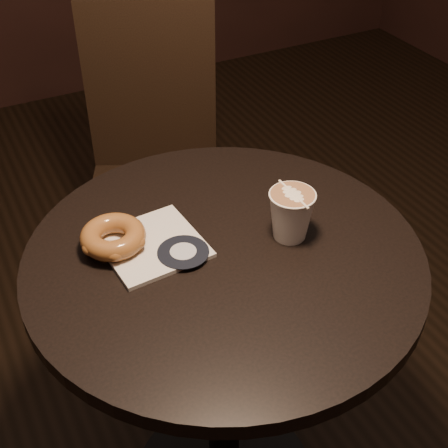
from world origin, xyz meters
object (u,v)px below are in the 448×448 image
object	(u,v)px
chair	(153,151)
pastry_bag	(152,245)
cafe_table	(224,330)
doughnut	(113,237)
latte_cup	(291,215)

from	to	relation	value
chair	pastry_bag	distance (m)	0.74
cafe_table	pastry_bag	xyz separation A→B (m)	(-0.11, 0.07, 0.20)
doughnut	chair	bearing A→B (deg)	63.91
cafe_table	pastry_bag	size ratio (longest dim) A/B	4.54
doughnut	latte_cup	distance (m)	0.31
chair	pastry_bag	bearing A→B (deg)	-85.89
cafe_table	chair	xyz separation A→B (m)	(0.14, 0.73, -0.03)
chair	cafe_table	bearing A→B (deg)	-76.26
doughnut	latte_cup	xyz separation A→B (m)	(0.29, -0.11, 0.02)
cafe_table	chair	size ratio (longest dim) A/B	0.81
pastry_bag	latte_cup	xyz separation A→B (m)	(0.23, -0.08, 0.04)
chair	pastry_bag	world-z (taller)	chair
cafe_table	pastry_bag	distance (m)	0.24
cafe_table	doughnut	xyz separation A→B (m)	(-0.17, 0.10, 0.23)
chair	doughnut	distance (m)	0.75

